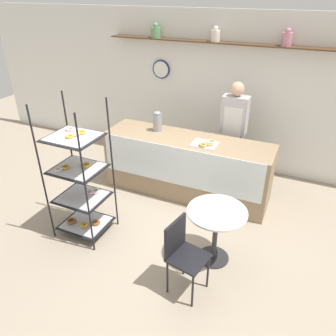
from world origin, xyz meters
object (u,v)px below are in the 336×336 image
Objects in this scene: person_worker at (233,130)px; cafe_chair at (182,249)px; donut_tray_counter at (207,143)px; pastry_rack at (80,181)px; coffee_carafe at (157,121)px; cafe_table at (216,223)px.

cafe_chair is at bearing -87.08° from person_worker.
person_worker is at bearing 14.31° from cafe_chair.
person_worker is 0.75m from donut_tray_counter.
cafe_chair is (1.58, -0.37, -0.25)m from pastry_rack.
pastry_rack reaches higher than donut_tray_counter.
donut_tray_counter is (1.25, 1.39, 0.19)m from pastry_rack.
pastry_rack is at bearing -102.67° from coffee_carafe.
cafe_table is 2.28× the size of coffee_carafe.
cafe_table is at bearing -43.64° from coffee_carafe.
cafe_chair is (0.13, -2.48, -0.41)m from person_worker.
cafe_chair is 2.77× the size of coffee_carafe.
pastry_rack is 5.83× the size of coffee_carafe.
cafe_chair is at bearing -13.02° from pastry_rack.
cafe_chair is at bearing -79.26° from donut_tray_counter.
pastry_rack is at bearing -131.88° from donut_tray_counter.
donut_tray_counter reaches higher than cafe_chair.
pastry_rack is 1.64m from coffee_carafe.
pastry_rack reaches higher than coffee_carafe.
coffee_carafe is at bearing 43.74° from cafe_chair.
cafe_table is 0.61m from cafe_chair.
coffee_carafe is at bearing 77.33° from pastry_rack.
pastry_rack reaches higher than cafe_table.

